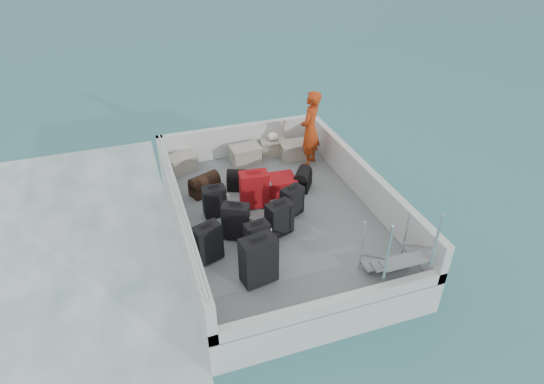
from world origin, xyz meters
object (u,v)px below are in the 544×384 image
at_px(suitcase_4, 257,238).
at_px(passenger, 310,129).
at_px(suitcase_1, 236,222).
at_px(suitcase_6, 279,219).
at_px(crate_3, 294,151).
at_px(suitcase_5, 254,190).
at_px(suitcase_3, 259,261).
at_px(suitcase_0, 208,243).
at_px(suitcase_2, 215,202).
at_px(crate_1, 246,155).
at_px(suitcase_7, 292,202).
at_px(crate_0, 182,163).
at_px(crate_2, 273,147).
at_px(suitcase_8, 275,185).

distance_m(suitcase_4, passenger, 3.15).
xyz_separation_m(suitcase_1, suitcase_6, (0.72, -0.13, -0.02)).
relative_size(suitcase_1, crate_3, 1.13).
relative_size(suitcase_4, suitcase_5, 0.81).
bearing_deg(suitcase_1, suitcase_3, -59.13).
height_order(suitcase_0, suitcase_2, suitcase_0).
xyz_separation_m(suitcase_2, crate_1, (1.06, 1.70, -0.11)).
xyz_separation_m(suitcase_1, suitcase_2, (-0.20, 0.74, -0.03)).
relative_size(suitcase_5, crate_3, 1.22).
bearing_deg(suitcase_7, suitcase_0, 179.48).
xyz_separation_m(suitcase_7, crate_0, (-1.61, 2.23, -0.12)).
bearing_deg(passenger, suitcase_0, -5.46).
bearing_deg(suitcase_2, suitcase_6, -43.95).
xyz_separation_m(suitcase_6, suitcase_7, (0.40, 0.44, -0.02)).
relative_size(suitcase_0, suitcase_4, 1.16).
relative_size(suitcase_3, passenger, 0.48).
bearing_deg(crate_2, suitcase_5, -118.47).
xyz_separation_m(suitcase_7, crate_1, (-0.26, 2.12, -0.10)).
height_order(suitcase_4, crate_2, suitcase_4).
relative_size(suitcase_1, suitcase_2, 1.11).
distance_m(suitcase_0, suitcase_5, 1.65).
height_order(suitcase_7, suitcase_8, suitcase_7).
relative_size(suitcase_4, suitcase_8, 0.73).
bearing_deg(suitcase_3, suitcase_0, 121.21).
xyz_separation_m(crate_2, passenger, (0.58, -0.68, 0.66)).
height_order(crate_0, crate_2, crate_0).
relative_size(suitcase_1, suitcase_6, 1.07).
bearing_deg(suitcase_4, suitcase_1, 105.84).
distance_m(crate_0, crate_2, 2.05).
relative_size(suitcase_4, crate_0, 1.04).
bearing_deg(suitcase_8, suitcase_7, -173.13).
distance_m(suitcase_0, crate_0, 2.96).
bearing_deg(suitcase_1, crate_1, 99.05).
distance_m(suitcase_2, suitcase_3, 1.87).
bearing_deg(suitcase_7, suitcase_3, -150.66).
bearing_deg(suitcase_5, crate_2, 68.05).
bearing_deg(suitcase_1, suitcase_5, 83.59).
distance_m(crate_0, crate_3, 2.43).
bearing_deg(suitcase_0, suitcase_6, -7.85).
bearing_deg(crate_3, crate_2, 138.30).
relative_size(suitcase_7, crate_0, 1.03).
bearing_deg(crate_0, suitcase_2, -80.78).
bearing_deg(crate_0, suitcase_0, -91.40).
relative_size(suitcase_5, passenger, 0.43).
height_order(suitcase_5, passenger, passenger).
distance_m(crate_1, passenger, 1.50).
xyz_separation_m(suitcase_7, crate_3, (0.81, 1.99, -0.11)).
distance_m(suitcase_1, passenger, 2.94).
bearing_deg(suitcase_0, crate_0, 68.50).
height_order(suitcase_3, suitcase_7, suitcase_3).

